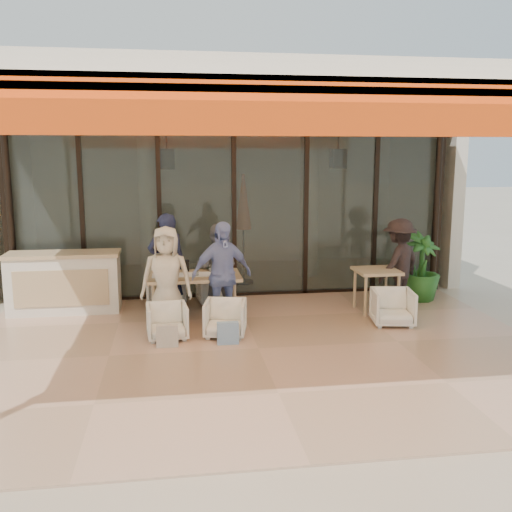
% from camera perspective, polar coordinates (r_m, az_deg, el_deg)
% --- Properties ---
extents(ground, '(70.00, 70.00, 0.00)m').
position_cam_1_polar(ground, '(7.93, 0.24, -9.39)').
color(ground, '#C6B293').
rests_on(ground, ground).
extents(terrace_floor, '(8.00, 6.00, 0.01)m').
position_cam_1_polar(terrace_floor, '(7.92, 0.24, -9.35)').
color(terrace_floor, tan).
rests_on(terrace_floor, ground).
extents(terrace_structure, '(8.00, 6.00, 3.40)m').
position_cam_1_polar(terrace_structure, '(7.23, 0.58, 14.90)').
color(terrace_structure, silver).
rests_on(terrace_structure, ground).
extents(glass_storefront, '(8.08, 0.10, 3.20)m').
position_cam_1_polar(glass_storefront, '(10.49, -2.22, 4.43)').
color(glass_storefront, '#9EADA3').
rests_on(glass_storefront, ground).
extents(interior_block, '(9.05, 3.62, 3.52)m').
position_cam_1_polar(interior_block, '(12.75, -3.34, 8.29)').
color(interior_block, silver).
rests_on(interior_block, ground).
extents(host_counter, '(1.85, 0.65, 1.04)m').
position_cam_1_polar(host_counter, '(10.07, -18.61, -2.51)').
color(host_counter, silver).
rests_on(host_counter, ground).
extents(dining_table, '(1.50, 0.90, 0.93)m').
position_cam_1_polar(dining_table, '(9.20, -6.32, -2.22)').
color(dining_table, tan).
rests_on(dining_table, ground).
extents(chair_far_left, '(0.72, 0.68, 0.69)m').
position_cam_1_polar(chair_far_left, '(10.20, -8.82, -3.02)').
color(chair_far_left, white).
rests_on(chair_far_left, ground).
extents(chair_far_right, '(0.68, 0.65, 0.64)m').
position_cam_1_polar(chair_far_right, '(10.23, -4.09, -3.03)').
color(chair_far_right, white).
rests_on(chair_far_right, ground).
extents(chair_near_left, '(0.61, 0.58, 0.58)m').
position_cam_1_polar(chair_near_left, '(8.37, -8.87, -6.34)').
color(chair_near_left, white).
rests_on(chair_near_left, ground).
extents(chair_near_right, '(0.69, 0.66, 0.60)m').
position_cam_1_polar(chair_near_right, '(8.40, -3.10, -6.10)').
color(chair_near_right, white).
rests_on(chair_near_right, ground).
extents(diner_navy, '(0.66, 0.48, 1.70)m').
position_cam_1_polar(diner_navy, '(9.60, -8.91, -0.76)').
color(diner_navy, '#181A36').
rests_on(diner_navy, ground).
extents(diner_grey, '(0.88, 0.78, 1.50)m').
position_cam_1_polar(diner_grey, '(9.65, -3.90, -1.21)').
color(diner_grey, slate).
rests_on(diner_grey, ground).
extents(diner_cream, '(0.83, 0.60, 1.59)m').
position_cam_1_polar(diner_cream, '(8.73, -8.94, -2.23)').
color(diner_cream, beige).
rests_on(diner_cream, ground).
extents(diner_periwinkle, '(1.04, 0.67, 1.65)m').
position_cam_1_polar(diner_periwinkle, '(8.75, -3.44, -1.89)').
color(diner_periwinkle, '#7C90CF').
rests_on(diner_periwinkle, ground).
extents(tote_bag_cream, '(0.30, 0.10, 0.34)m').
position_cam_1_polar(tote_bag_cream, '(8.03, -8.87, -7.98)').
color(tote_bag_cream, silver).
rests_on(tote_bag_cream, ground).
extents(tote_bag_blue, '(0.30, 0.10, 0.34)m').
position_cam_1_polar(tote_bag_blue, '(8.06, -2.83, -7.79)').
color(tote_bag_blue, '#99BFD8').
rests_on(tote_bag_blue, ground).
extents(side_table, '(0.70, 0.70, 0.74)m').
position_cam_1_polar(side_table, '(9.78, 11.97, -1.93)').
color(side_table, tan).
rests_on(side_table, ground).
extents(side_chair, '(0.70, 0.67, 0.63)m').
position_cam_1_polar(side_chair, '(9.17, 13.51, -4.86)').
color(side_chair, white).
rests_on(side_chair, ground).
extents(standing_woman, '(1.16, 1.06, 1.56)m').
position_cam_1_polar(standing_woman, '(10.20, 14.09, -0.70)').
color(standing_woman, black).
rests_on(standing_woman, ground).
extents(potted_palm, '(0.93, 0.93, 1.26)m').
position_cam_1_polar(potted_palm, '(10.74, 16.12, -1.08)').
color(potted_palm, '#1E5919').
rests_on(potted_palm, ground).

